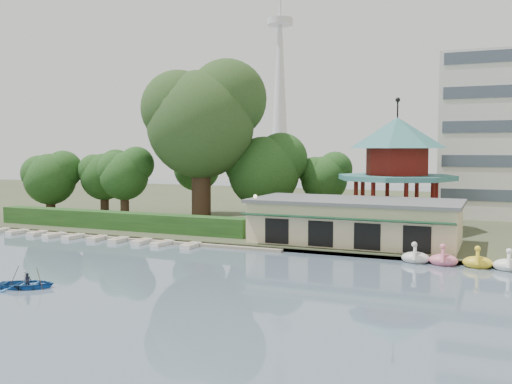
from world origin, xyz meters
The scene contains 13 objects.
ground_plane centered at (0.00, 0.00, 0.00)m, with size 220.00×220.00×0.00m, color slate.
shore centered at (0.00, 52.00, 0.20)m, with size 220.00×70.00×0.40m, color #424930.
embankment centered at (0.00, 17.30, 0.15)m, with size 220.00×0.60×0.30m, color gray.
dock centered at (-12.00, 17.20, 0.12)m, with size 34.00×1.60×0.24m, color gray.
boathouse centered at (10.00, 21.97, 2.37)m, with size 18.60×9.39×3.90m.
pavilion centered at (12.00, 32.00, 7.48)m, with size 12.40×12.40×13.50m.
broadcast_tower centered at (-42.00, 140.00, 33.98)m, with size 8.00×8.00×96.00m.
hedge centered at (-15.00, 20.50, 1.30)m, with size 30.00×2.00×1.80m, color #244E1D.
lamp_post centered at (1.50, 19.00, 3.34)m, with size 0.36×0.36×4.28m.
big_tree centered at (-8.84, 28.19, 12.47)m, with size 13.23×12.32×18.52m.
small_trees centered at (-12.69, 31.31, 6.17)m, with size 39.50×15.89×10.30m.
moored_rowboats centered at (-15.19, 15.81, 0.18)m, with size 24.42×2.62×0.36m.
rowboat_with_passengers centered at (-5.65, -1.38, 0.51)m, with size 5.90×5.22×2.01m.
Camera 1 is at (21.87, -28.51, 8.90)m, focal length 40.00 mm.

